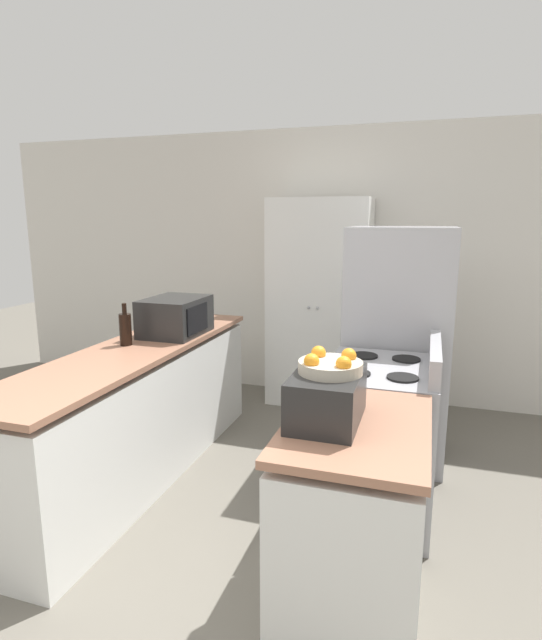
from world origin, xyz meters
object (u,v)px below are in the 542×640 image
Objects in this scene: pantry_cabinet at (319,303)px; refrigerator at (398,345)px; microwave at (176,316)px; toaster_oven at (326,397)px; wine_bottle at (125,329)px; fruit_bowl at (330,365)px; stove at (379,438)px.

refrigerator is (0.79, -0.91, -0.12)m from pantry_cabinet.
microwave reaches higher than toaster_oven.
wine_bottle is (-0.17, -0.39, -0.02)m from microwave.
refrigerator reaches higher than microwave.
fruit_bowl is (0.01, 0.01, 0.14)m from toaster_oven.
fruit_bowl is (1.40, -1.25, 0.11)m from microwave.
pantry_cabinet is at bearing 130.84° from refrigerator.
stove is 3.69× the size of wine_bottle.
toaster_oven is 0.14m from fruit_bowl.
stove is at bearing -66.24° from pantry_cabinet.
refrigerator is 6.26× the size of fruit_bowl.
refrigerator reaches higher than toaster_oven.
stove is at bearing 0.39° from wine_bottle.
toaster_oven is (0.60, -2.58, 0.04)m from pantry_cabinet.
microwave is at bearing 137.81° from toaster_oven.
microwave is at bearing 66.75° from wine_bottle.
pantry_cabinet is 1.97m from wine_bottle.
pantry_cabinet is 1.14× the size of refrigerator.
fruit_bowl is at bearing -99.25° from stove.
fruit_bowl reaches higher than toaster_oven.
toaster_oven is (1.56, -0.87, -0.01)m from wine_bottle.
refrigerator is 1.69m from toaster_oven.
stove is 2.52× the size of toaster_oven.
wine_bottle is at bearing 150.95° from toaster_oven.
fruit_bowl is (0.61, -2.57, 0.18)m from pantry_cabinet.
pantry_cabinet is at bearing 60.50° from wine_bottle.
toaster_oven is at bearing -77.00° from pantry_cabinet.
fruit_bowl is at bearing 49.25° from toaster_oven.
fruit_bowl is at bearing -76.70° from pantry_cabinet.
wine_bottle is (-0.97, -1.71, 0.05)m from pantry_cabinet.
stove is 1.80m from wine_bottle.
fruit_bowl is (-0.18, -1.65, 0.30)m from refrigerator.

